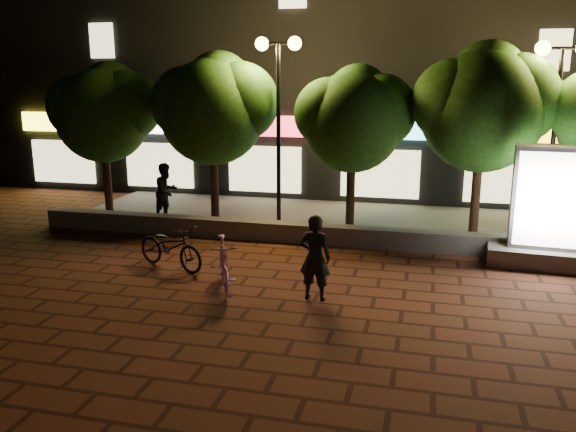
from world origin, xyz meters
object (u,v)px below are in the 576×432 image
(ad_kiosk, at_px, (549,218))
(rider, at_px, (315,258))
(street_lamp_left, at_px, (278,84))
(tree_left, at_px, (215,105))
(scooter_pink, at_px, (224,265))
(scooter_parked, at_px, (171,247))
(tree_mid, at_px, (355,115))
(tree_right, at_px, (485,103))
(pedestrian, at_px, (166,191))
(street_lamp_right, at_px, (559,91))
(tree_far_left, at_px, (105,109))

(ad_kiosk, xyz_separation_m, rider, (-4.73, -3.31, -0.26))
(street_lamp_left, bearing_deg, tree_left, 172.30)
(scooter_pink, bearing_deg, scooter_parked, 122.37)
(tree_mid, xyz_separation_m, rider, (-0.01, -5.27, -2.37))
(street_lamp_left, height_order, rider, street_lamp_left)
(ad_kiosk, relative_size, scooter_parked, 1.43)
(tree_right, xyz_separation_m, street_lamp_left, (-5.36, -0.26, 0.46))
(tree_left, relative_size, pedestrian, 2.89)
(street_lamp_right, bearing_deg, tree_far_left, 178.79)
(ad_kiosk, bearing_deg, tree_far_left, 170.87)
(scooter_parked, bearing_deg, tree_far_left, 64.62)
(tree_mid, distance_m, rider, 5.78)
(ad_kiosk, distance_m, scooter_parked, 8.56)
(tree_left, height_order, scooter_pink, tree_left)
(tree_left, bearing_deg, tree_mid, -0.00)
(tree_far_left, xyz_separation_m, street_lamp_left, (5.45, -0.26, 0.74))
(tree_far_left, height_order, street_lamp_left, street_lamp_left)
(rider, relative_size, scooter_parked, 0.88)
(ad_kiosk, distance_m, scooter_pink, 7.39)
(tree_mid, height_order, pedestrian, tree_mid)
(tree_far_left, distance_m, rider, 9.48)
(tree_right, height_order, street_lamp_left, street_lamp_left)
(tree_mid, distance_m, street_lamp_right, 5.00)
(street_lamp_left, xyz_separation_m, ad_kiosk, (6.76, -1.70, -2.92))
(tree_mid, height_order, scooter_parked, tree_mid)
(ad_kiosk, bearing_deg, tree_mid, 157.39)
(tree_left, bearing_deg, ad_kiosk, -12.70)
(tree_far_left, distance_m, pedestrian, 3.10)
(tree_far_left, distance_m, tree_right, 10.81)
(tree_far_left, height_order, tree_right, tree_right)
(tree_far_left, bearing_deg, ad_kiosk, -9.13)
(tree_right, xyz_separation_m, ad_kiosk, (1.41, -1.96, -2.46))
(street_lamp_right, bearing_deg, tree_left, 178.32)
(tree_far_left, height_order, street_lamp_right, street_lamp_right)
(tree_mid, distance_m, ad_kiosk, 5.53)
(street_lamp_right, xyz_separation_m, scooter_parked, (-8.47, -3.96, -3.39))
(street_lamp_right, height_order, pedestrian, street_lamp_right)
(street_lamp_right, distance_m, ad_kiosk, 3.28)
(tree_right, bearing_deg, street_lamp_right, -9.10)
(street_lamp_right, xyz_separation_m, pedestrian, (-10.45, 0.01, -2.97))
(tree_left, xyz_separation_m, street_lamp_right, (8.95, -0.26, 0.45))
(scooter_parked, bearing_deg, tree_left, 27.77)
(tree_right, distance_m, rider, 6.80)
(scooter_pink, relative_size, scooter_parked, 0.94)
(street_lamp_left, height_order, scooter_parked, street_lamp_left)
(street_lamp_left, distance_m, scooter_parked, 5.50)
(tree_far_left, bearing_deg, street_lamp_left, -2.76)
(tree_left, xyz_separation_m, tree_right, (7.30, 0.00, 0.12))
(tree_far_left, bearing_deg, street_lamp_right, -1.21)
(tree_far_left, xyz_separation_m, scooter_parked, (3.98, -4.22, -2.79))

